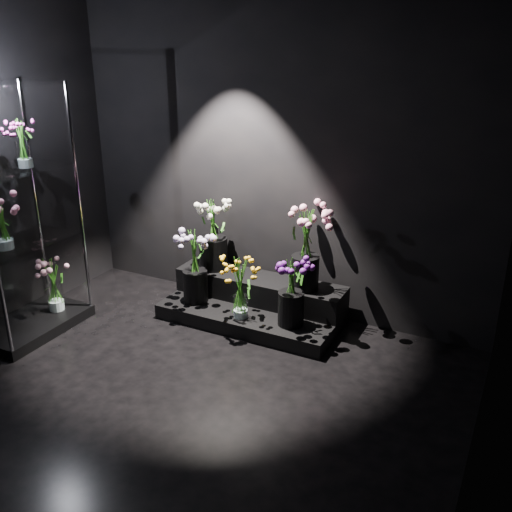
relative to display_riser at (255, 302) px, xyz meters
The scene contains 13 objects.
floor 1.68m from the display_riser, 88.59° to the right, with size 4.00×4.00×0.00m, color black.
wall_back 1.29m from the display_riser, 82.76° to the left, with size 4.00×4.00×0.00m, color black.
wall_right 2.92m from the display_riser, 39.39° to the right, with size 4.00×4.00×0.00m, color black.
display_riser is the anchor object (origin of this frame).
display_case 2.18m from the display_riser, 146.17° to the right, with size 0.57×0.96×2.10m.
bouquet_orange_bells 0.40m from the display_riser, 88.43° to the right, with size 0.28×0.28×0.55m.
bouquet_lilac 0.67m from the display_riser, 159.68° to the right, with size 0.47×0.47×0.69m.
bouquet_purple 0.60m from the display_riser, 25.14° to the right, with size 0.41×0.41×0.61m.
bouquet_cream_roses 0.78m from the display_riser, 167.64° to the left, with size 0.39×0.39×0.68m.
bouquet_pink_roses 0.79m from the display_riser, ahead, with size 0.49×0.49×0.73m.
bouquet_case_pink 2.26m from the display_riser, 142.61° to the right, with size 0.38×0.38×0.44m.
bouquet_case_magenta 2.39m from the display_riser, 148.63° to the right, with size 0.28×0.28×0.39m.
bouquet_case_base_pink 1.83m from the display_riser, 151.59° to the right, with size 0.34×0.34×0.50m.
Camera 1 is at (2.11, -2.54, 2.47)m, focal length 40.00 mm.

